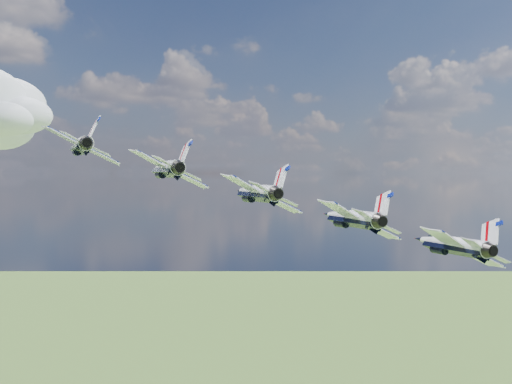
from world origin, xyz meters
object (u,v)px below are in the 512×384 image
jet_2 (256,192)px  jet_3 (351,217)px  jet_4 (450,244)px  jet_1 (166,168)px  jet_0 (81,145)px

jet_2 → jet_3: bearing=-31.5°
jet_3 → jet_4: bearing=-31.5°
jet_2 → jet_3: 12.36m
jet_1 → jet_4: size_ratio=1.00×
jet_1 → jet_0: bearing=148.5°
jet_0 → jet_4: (35.33, -32.31, -12.34)m
jet_2 → jet_4: bearing=-31.5°
jet_1 → jet_4: (26.50, -24.23, -9.25)m
jet_4 → jet_2: bearing=148.5°
jet_1 → jet_2: jet_1 is taller
jet_1 → jet_2: 12.36m
jet_0 → jet_1: (8.83, -8.08, -3.08)m
jet_2 → jet_0: bearing=148.5°
jet_0 → jet_1: size_ratio=1.00×
jet_0 → jet_2: 24.72m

